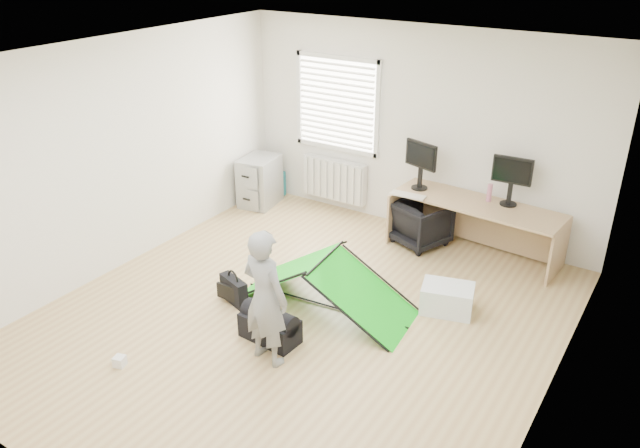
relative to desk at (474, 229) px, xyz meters
The scene contains 18 objects.
ground 2.60m from the desk, 113.29° to the right, with size 5.50×5.50×0.00m, color tan.
back_wall 1.48m from the desk, 159.59° to the left, with size 5.00×0.02×2.70m, color silver.
window 2.55m from the desk, behind, with size 1.20×0.06×1.20m, color silver.
radiator 2.24m from the desk, behind, with size 1.00×0.12×0.60m, color silver.
desk is the anchor object (origin of this frame).
filing_cabinet 3.24m from the desk, behind, with size 0.47×0.62×0.72m, color #9A9D9F.
monitor_left 0.99m from the desk, behind, with size 0.48×0.10×0.46m, color black.
monitor_right 0.68m from the desk, 24.60° to the left, with size 0.47×0.10×0.45m, color black.
keyboard 0.93m from the desk, 162.67° to the right, with size 0.44×0.15×0.02m, color beige.
thermos 0.49m from the desk, 54.74° to the left, with size 0.06×0.06×0.22m, color #BA6885.
office_chair 0.69m from the desk, behind, with size 0.62×0.64×0.58m, color black.
person 3.23m from the desk, 106.22° to the right, with size 0.50×0.33×1.36m, color gray.
kite 2.22m from the desk, 114.64° to the right, with size 1.93×0.84×0.60m, color #12C119, non-canonical shape.
storage_crate 1.42m from the desk, 80.90° to the right, with size 0.54×0.38×0.30m, color silver.
tote_bag 3.29m from the desk, behind, with size 0.32×0.14×0.38m, color teal.
laptop_bag 3.08m from the desk, 126.11° to the right, with size 0.40×0.12×0.30m, color black.
white_box 4.42m from the desk, 117.05° to the right, with size 0.10×0.10×0.10m, color silver.
duffel_bag 3.03m from the desk, 110.66° to the right, with size 0.60×0.30×0.26m, color black.
Camera 1 is at (3.16, -4.53, 3.73)m, focal length 35.00 mm.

